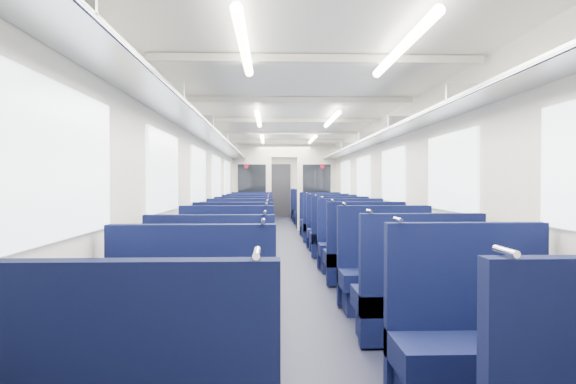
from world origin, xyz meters
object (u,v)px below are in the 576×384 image
object	(u,v)px
seat_6	(226,278)
seat_17	(325,227)
seat_3	(474,349)
seat_5	(416,302)
seat_10	(239,249)
seat_21	(313,217)
end_door	(280,191)
bulkhead	(284,185)
seat_8	(234,260)
seat_4	(212,307)
seat_9	(364,258)
seat_19	(320,223)
seat_13	(339,238)
seat_24	(257,212)
seat_16	(250,227)
seat_12	(244,239)
seat_2	(188,357)
seat_11	(351,248)
seat_18	(252,223)
seat_26	(258,210)
seat_14	(247,233)
seat_22	(256,214)
seat_20	(255,217)
seat_23	(310,214)
seat_25	(307,212)

from	to	relation	value
seat_6	seat_17	size ratio (longest dim) A/B	1.00
seat_3	seat_5	distance (m)	1.17
seat_10	seat_21	distance (m)	6.93
end_door	seat_5	size ratio (longest dim) A/B	1.80
bulkhead	seat_8	distance (m)	7.33
end_door	seat_4	distance (m)	15.04
seat_9	seat_21	distance (m)	7.72
seat_19	seat_13	bearing A→B (deg)	-90.00
seat_24	seat_16	bearing A→B (deg)	-90.00
seat_21	seat_10	bearing A→B (deg)	-103.86
seat_9	seat_12	size ratio (longest dim) A/B	1.00
seat_2	seat_4	xyz separation A→B (m)	(0.00, 1.13, 0.00)
end_door	seat_11	size ratio (longest dim) A/B	1.80
seat_18	seat_24	size ratio (longest dim) A/B	1.00
end_door	seat_4	world-z (taller)	end_door
seat_3	seat_4	distance (m)	1.97
seat_16	seat_18	world-z (taller)	same
end_door	seat_5	bearing A→B (deg)	-86.81
seat_9	seat_26	distance (m)	11.40
seat_14	seat_22	distance (m)	5.54
seat_24	seat_13	bearing A→B (deg)	-77.92
seat_17	seat_20	bearing A→B (deg)	116.54
seat_5	seat_23	bearing A→B (deg)	90.00
seat_23	seat_25	xyz separation A→B (m)	(0.00, 1.29, 0.00)
seat_18	seat_11	bearing A→B (deg)	-70.76
seat_3	seat_17	xyz separation A→B (m)	(0.00, 8.03, 0.00)
seat_19	seat_25	bearing A→B (deg)	90.00
seat_12	seat_17	bearing A→B (deg)	53.84
end_door	seat_17	xyz separation A→B (m)	(0.83, -8.03, -0.66)
seat_14	seat_26	xyz separation A→B (m)	(0.00, 7.97, 0.00)
seat_2	seat_20	bearing A→B (deg)	90.00
seat_21	seat_23	distance (m)	1.15
seat_3	seat_25	distance (m)	13.66
seat_12	seat_25	distance (m)	8.07
seat_19	seat_23	bearing A→B (deg)	90.00
seat_17	seat_13	bearing A→B (deg)	-90.00
seat_14	seat_9	bearing A→B (deg)	-63.39
seat_3	seat_24	size ratio (longest dim) A/B	1.00
seat_5	seat_20	bearing A→B (deg)	99.25
seat_4	seat_22	world-z (taller)	same
seat_2	seat_23	size ratio (longest dim) A/B	1.00
seat_18	seat_23	world-z (taller)	same
seat_24	seat_2	bearing A→B (deg)	-90.00
seat_20	seat_23	distance (m)	1.94
seat_2	seat_10	world-z (taller)	same
seat_22	seat_23	size ratio (longest dim) A/B	1.00
seat_6	seat_24	bearing A→B (deg)	90.00
seat_20	seat_24	bearing A→B (deg)	90.00
seat_17	seat_18	size ratio (longest dim) A/B	1.00
seat_18	end_door	bearing A→B (deg)	83.07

